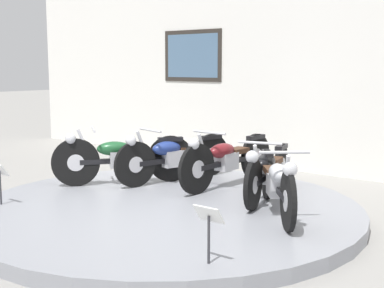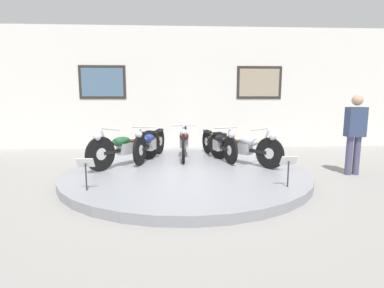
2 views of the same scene
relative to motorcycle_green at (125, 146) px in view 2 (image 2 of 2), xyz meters
name	(u,v)px [view 2 (image 2 of 2)]	position (x,y,z in m)	size (l,w,h in m)	color
ground_plane	(186,177)	(1.26, -0.47, -0.55)	(60.00, 60.00, 0.00)	gray
display_platform	(186,173)	(1.26, -0.47, -0.48)	(4.74, 4.74, 0.15)	gray
back_wall	(182,89)	(1.26, 3.18, 1.29)	(14.00, 0.22, 3.68)	white
motorcycle_green	(125,146)	(0.00, 0.00, 0.00)	(1.30, 1.62, 0.81)	black
motorcycle_blue	(150,143)	(0.47, 0.58, -0.01)	(0.65, 1.94, 0.80)	black
motorcycle_maroon	(184,140)	(1.26, 0.81, 0.00)	(0.54, 2.02, 0.81)	black
motorcycle_black	(219,143)	(2.06, 0.58, -0.03)	(0.66, 1.90, 0.78)	black
motorcycle_silver	(244,146)	(2.52, 0.00, -0.02)	(1.31, 1.56, 0.79)	black
info_placard_front_left	(86,167)	(-0.32, -1.73, -0.03)	(0.26, 0.11, 0.51)	#333338
info_placard_front_centre	(289,165)	(2.84, -1.73, -0.03)	(0.26, 0.11, 0.51)	#333338
visitor_standing	(355,130)	(4.66, -0.46, 0.36)	(0.36, 0.22, 1.62)	#4C4C6B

